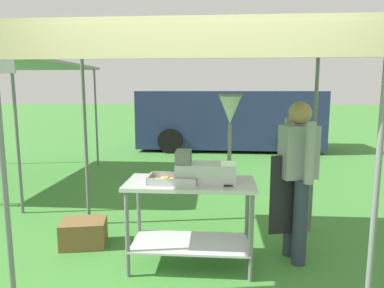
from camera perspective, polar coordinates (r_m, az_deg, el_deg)
name	(u,v)px	position (r m, az deg, el deg)	size (l,w,h in m)	color
ground_plane	(213,162)	(8.50, 3.44, -2.92)	(70.00, 70.00, 0.00)	#3D7F33
stall_canopy	(191,46)	(3.36, -0.13, 15.64)	(2.99, 1.90, 2.21)	slate
donut_cart	(190,206)	(3.42, -0.25, -9.99)	(1.23, 0.58, 0.86)	#B7B7BC
donut_tray	(173,180)	(3.32, -3.04, -5.90)	(0.46, 0.29, 0.07)	#B7B7BC
donut_fryer	(210,155)	(3.28, 2.96, -1.79)	(0.61, 0.28, 0.83)	#B7B7BC
menu_sign	(228,175)	(3.19, 5.92, -5.09)	(0.13, 0.05, 0.23)	black
vendor	(297,173)	(3.63, 16.66, -4.59)	(0.47, 0.54, 1.61)	#2D3347
supply_crate	(84,233)	(4.21, -17.16, -13.62)	(0.54, 0.45, 0.29)	brown
van_navy	(230,119)	(10.41, 6.12, 4.08)	(5.21, 2.17, 1.69)	navy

